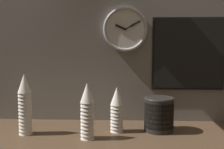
{
  "coord_description": "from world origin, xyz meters",
  "views": [
    {
      "loc": [
        0.1,
        -1.52,
        0.48
      ],
      "look_at": [
        0.03,
        0.04,
        0.32
      ],
      "focal_mm": 45.0,
      "sensor_mm": 36.0,
      "label": 1
    }
  ],
  "objects": [
    {
      "name": "cup_stack_left",
      "position": [
        -0.43,
        -0.05,
        0.17
      ],
      "size": [
        0.07,
        0.07,
        0.33
      ],
      "color": "white",
      "rests_on": "ground_plane"
    },
    {
      "name": "bowl_stack_right",
      "position": [
        0.3,
        0.04,
        0.1
      ],
      "size": [
        0.17,
        0.17,
        0.19
      ],
      "color": "black",
      "rests_on": "ground_plane"
    },
    {
      "name": "ground_plane",
      "position": [
        0.0,
        0.0,
        -0.02
      ],
      "size": [
        1.6,
        0.56,
        0.04
      ],
      "primitive_type": "cube",
      "color": "#4C3826"
    },
    {
      "name": "cup_stack_center",
      "position": [
        -0.09,
        -0.12,
        0.15
      ],
      "size": [
        0.07,
        0.07,
        0.29
      ],
      "color": "white",
      "rests_on": "ground_plane"
    },
    {
      "name": "menu_board",
      "position": [
        0.5,
        0.24,
        0.43
      ],
      "size": [
        0.45,
        0.01,
        0.45
      ],
      "color": "black"
    },
    {
      "name": "cup_stack_center_right",
      "position": [
        0.06,
        0.01,
        0.13
      ],
      "size": [
        0.07,
        0.07,
        0.25
      ],
      "color": "white",
      "rests_on": "ground_plane"
    },
    {
      "name": "wall_clock",
      "position": [
        0.11,
        0.23,
        0.58
      ],
      "size": [
        0.27,
        0.03,
        0.27
      ],
      "color": "white"
    },
    {
      "name": "wall_tiled_back",
      "position": [
        0.0,
        0.27,
        0.53
      ],
      "size": [
        1.6,
        0.03,
        1.05
      ],
      "color": "slate",
      "rests_on": "ground_plane"
    }
  ]
}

